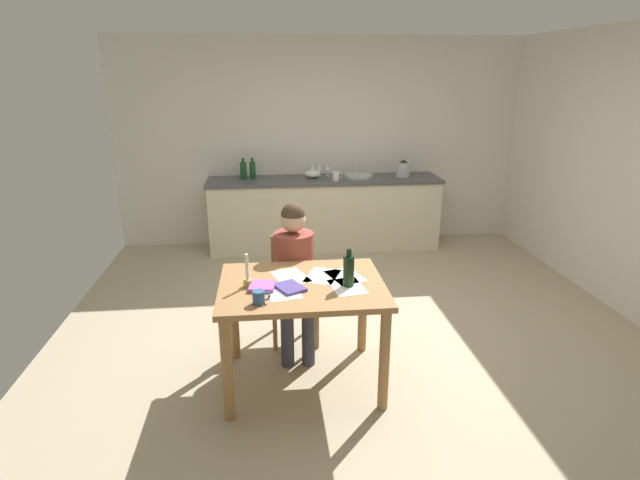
% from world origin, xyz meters
% --- Properties ---
extents(ground_plane, '(5.20, 5.20, 0.04)m').
position_xyz_m(ground_plane, '(0.00, 0.00, -0.02)').
color(ground_plane, tan).
extents(wall_back, '(5.20, 0.12, 2.60)m').
position_xyz_m(wall_back, '(0.00, 2.60, 1.30)').
color(wall_back, silver).
rests_on(wall_back, ground).
extents(kitchen_counter, '(2.90, 0.64, 0.90)m').
position_xyz_m(kitchen_counter, '(0.00, 2.24, 0.45)').
color(kitchen_counter, beige).
rests_on(kitchen_counter, ground).
extents(dining_table, '(1.13, 0.88, 0.77)m').
position_xyz_m(dining_table, '(-0.50, -0.73, 0.65)').
color(dining_table, '#9E7042').
rests_on(dining_table, ground).
extents(chair_at_table, '(0.40, 0.40, 0.87)m').
position_xyz_m(chair_at_table, '(-0.52, -0.05, 0.49)').
color(chair_at_table, '#9E7042').
rests_on(chair_at_table, ground).
extents(person_seated, '(0.32, 0.59, 1.19)m').
position_xyz_m(person_seated, '(-0.52, -0.20, 0.68)').
color(person_seated, brown).
rests_on(person_seated, ground).
extents(coffee_mug, '(0.11, 0.08, 0.09)m').
position_xyz_m(coffee_mug, '(-0.79, -1.02, 0.82)').
color(coffee_mug, '#33598C').
rests_on(coffee_mug, dining_table).
extents(candlestick, '(0.06, 0.06, 0.23)m').
position_xyz_m(candlestick, '(-0.87, -0.74, 0.84)').
color(candlestick, gold).
rests_on(candlestick, dining_table).
extents(book_magazine, '(0.19, 0.19, 0.03)m').
position_xyz_m(book_magazine, '(-0.77, -0.78, 0.79)').
color(book_magazine, '#AB55BD').
rests_on(book_magazine, dining_table).
extents(book_cookery, '(0.23, 0.25, 0.02)m').
position_xyz_m(book_cookery, '(-0.59, -0.81, 0.78)').
color(book_cookery, '#4E3E8A').
rests_on(book_cookery, dining_table).
extents(paper_letter, '(0.30, 0.35, 0.00)m').
position_xyz_m(paper_letter, '(-0.57, -0.60, 0.77)').
color(paper_letter, white).
rests_on(paper_letter, dining_table).
extents(paper_bill, '(0.30, 0.35, 0.00)m').
position_xyz_m(paper_bill, '(-0.18, -0.63, 0.77)').
color(paper_bill, white).
rests_on(paper_bill, dining_table).
extents(paper_envelope, '(0.31, 0.35, 0.00)m').
position_xyz_m(paper_envelope, '(-0.34, -0.61, 0.77)').
color(paper_envelope, white).
rests_on(paper_envelope, dining_table).
extents(paper_receipt, '(0.27, 0.33, 0.00)m').
position_xyz_m(paper_receipt, '(-0.64, -0.85, 0.77)').
color(paper_receipt, white).
rests_on(paper_receipt, dining_table).
extents(paper_notice, '(0.25, 0.33, 0.00)m').
position_xyz_m(paper_notice, '(-0.20, -0.82, 0.77)').
color(paper_notice, white).
rests_on(paper_notice, dining_table).
extents(wine_bottle_on_table, '(0.08, 0.08, 0.27)m').
position_xyz_m(wine_bottle_on_table, '(-0.19, -0.80, 0.89)').
color(wine_bottle_on_table, black).
rests_on(wine_bottle_on_table, dining_table).
extents(sink_unit, '(0.36, 0.36, 0.24)m').
position_xyz_m(sink_unit, '(0.43, 2.24, 0.92)').
color(sink_unit, '#B2B7BC').
rests_on(sink_unit, kitchen_counter).
extents(bottle_oil, '(0.08, 0.08, 0.26)m').
position_xyz_m(bottle_oil, '(-1.00, 2.31, 1.01)').
color(bottle_oil, '#194C23').
rests_on(bottle_oil, kitchen_counter).
extents(bottle_vinegar, '(0.07, 0.07, 0.26)m').
position_xyz_m(bottle_vinegar, '(-0.89, 2.32, 1.01)').
color(bottle_vinegar, '#194C23').
rests_on(bottle_vinegar, kitchen_counter).
extents(mixing_bowl, '(0.21, 0.21, 0.09)m').
position_xyz_m(mixing_bowl, '(-0.14, 2.30, 0.95)').
color(mixing_bowl, white).
rests_on(mixing_bowl, kitchen_counter).
extents(stovetop_kettle, '(0.18, 0.18, 0.22)m').
position_xyz_m(stovetop_kettle, '(1.00, 2.24, 1.00)').
color(stovetop_kettle, '#B7BABF').
rests_on(stovetop_kettle, kitchen_counter).
extents(wine_glass_near_sink, '(0.07, 0.07, 0.15)m').
position_xyz_m(wine_glass_near_sink, '(0.06, 2.39, 1.01)').
color(wine_glass_near_sink, silver).
rests_on(wine_glass_near_sink, kitchen_counter).
extents(wine_glass_by_kettle, '(0.07, 0.07, 0.15)m').
position_xyz_m(wine_glass_by_kettle, '(-0.05, 2.39, 1.01)').
color(wine_glass_by_kettle, silver).
rests_on(wine_glass_by_kettle, kitchen_counter).
extents(wine_glass_back_left, '(0.07, 0.07, 0.15)m').
position_xyz_m(wine_glass_back_left, '(-0.13, 2.39, 1.01)').
color(wine_glass_back_left, silver).
rests_on(wine_glass_back_left, kitchen_counter).
extents(teacup_on_counter, '(0.13, 0.09, 0.11)m').
position_xyz_m(teacup_on_counter, '(0.13, 2.09, 0.95)').
color(teacup_on_counter, white).
rests_on(teacup_on_counter, kitchen_counter).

